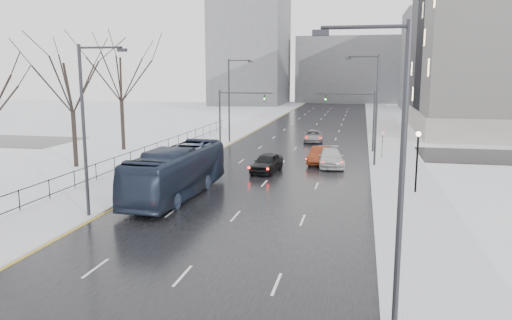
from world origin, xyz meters
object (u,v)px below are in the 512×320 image
Objects in this scene: bus at (177,172)px; sedan_right_far at (330,158)px; tree_park_d at (77,168)px; sedan_right_near at (320,155)px; lamppost_r_mid at (417,153)px; mast_signal_right at (364,114)px; no_uturn_sign at (383,136)px; streetlight_r_mid at (374,105)px; tree_park_e at (124,151)px; sedan_center_near at (267,163)px; mast_signal_left at (229,112)px; streetlight_l_near at (87,123)px; streetlight_r_near at (395,166)px; sedan_right_cross at (313,136)px; streetlight_l_far at (231,96)px.

sedan_right_far is at bearing 56.50° from bus.
sedan_right_near is at bearing 16.64° from tree_park_d.
tree_park_d is at bearing 172.09° from lamppost_r_mid.
mast_signal_right reaches higher than no_uturn_sign.
bus is (-13.26, -14.15, -3.88)m from streetlight_r_mid.
tree_park_e reaches higher than sedan_center_near.
lamppost_r_mid is at bearing -44.48° from mast_signal_left.
sedan_right_far is at bearing 56.63° from streetlight_l_near.
no_uturn_sign is 6.92m from sedan_right_near.
streetlight_r_near and streetlight_l_near have the same top height.
mast_signal_left reaches higher than sedan_right_near.
sedan_right_cross is at bearing 111.06° from lamppost_r_mid.
bus is at bearing 62.30° from streetlight_l_near.
tree_park_e is 1.35× the size of streetlight_r_mid.
sedan_right_near is at bearing 98.74° from streetlight_r_near.
tree_park_d is at bearing -156.93° from sedan_right_near.
mast_signal_right is at bearing -14.48° from streetlight_l_far.
streetlight_r_near reaches higher than mast_signal_left.
tree_park_d is 15.19m from bus.
tree_park_d is at bearing 124.53° from streetlight_l_near.
tree_park_e is at bearing 112.69° from streetlight_l_near.
tree_park_d is 1.25× the size of streetlight_r_mid.
mast_signal_left is (0.84, 28.00, -1.51)m from streetlight_l_near.
no_uturn_sign reaches higher than sedan_center_near.
bus is at bearing -133.54° from sedan_right_far.
lamppost_r_mid is (19.17, -22.00, -2.67)m from streetlight_l_far.
streetlight_l_near is at bearing -129.24° from streetlight_r_mid.
sedan_right_far is (22.70, -4.77, 0.83)m from tree_park_e.
tree_park_d reaches higher than sedan_right_far.
streetlight_r_near reaches higher than bus.
tree_park_d is 21.17m from streetlight_l_far.
bus is at bearing -109.10° from sedan_right_cross.
tree_park_e is at bearing 127.98° from bus.
streetlight_r_mid is 5.30m from no_uturn_sign.
streetlight_l_near is 2.10× the size of sedan_right_near.
sedan_right_cross is 16.02m from sedan_right_far.
mast_signal_right is (-3.67, 18.00, 1.16)m from lamppost_r_mid.
mast_signal_right reaches higher than sedan_right_far.
streetlight_r_mid is 1.54× the size of mast_signal_right.
streetlight_r_mid is (0.00, 30.00, 0.00)m from streetlight_r_near.
sedan_center_near reaches higher than sedan_right_cross.
mast_signal_left is at bearing 88.28° from streetlight_l_near.
mast_signal_right is 9.15m from sedan_right_near.
lamppost_r_mid is at bearing 27.55° from streetlight_l_near.
streetlight_l_near reaches higher than sedan_right_cross.
no_uturn_sign is at bearing 75.52° from streetlight_r_mid.
streetlight_l_near is 28.05m from mast_signal_left.
streetlight_l_far is at bearing 155.27° from no_uturn_sign.
bus is at bearing 129.92° from streetlight_r_near.
bus is 2.57× the size of sedan_center_near.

